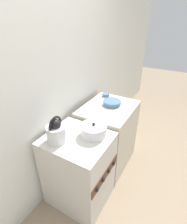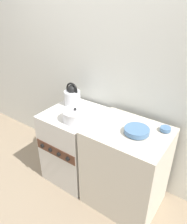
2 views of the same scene
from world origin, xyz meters
name	(u,v)px [view 1 (image 1 of 2)]	position (x,y,z in m)	size (l,w,h in m)	color
ground_plane	(104,207)	(0.00, 0.00, 0.00)	(12.00, 12.00, 0.00)	gray
wall_back	(41,91)	(0.00, 0.69, 1.25)	(7.00, 0.06, 2.50)	silver
stove	(79,170)	(0.00, 0.31, 0.42)	(0.55, 0.64, 0.85)	beige
counter	(107,136)	(0.66, 0.29, 0.44)	(0.72, 0.59, 0.88)	beige
kettle	(56,132)	(-0.12, 0.45, 0.95)	(0.22, 0.18, 0.26)	silver
cooking_pot	(94,130)	(0.12, 0.20, 0.90)	(0.25, 0.25, 0.14)	silver
enamel_bowl	(112,102)	(0.74, 0.29, 0.91)	(0.22, 0.22, 0.05)	#4C729E
small_ceramic_bowl	(106,95)	(0.93, 0.47, 0.91)	(0.09, 0.09, 0.04)	#4C729E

